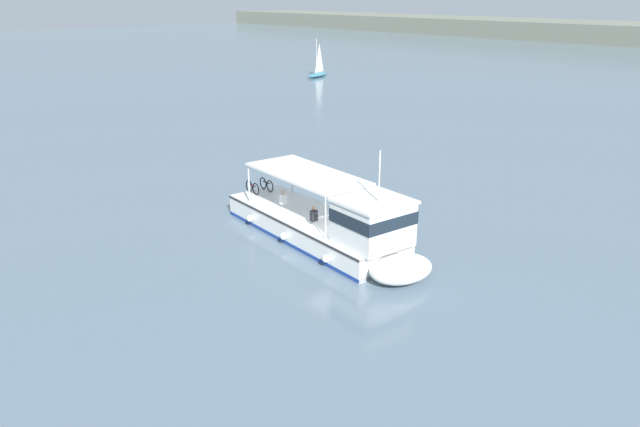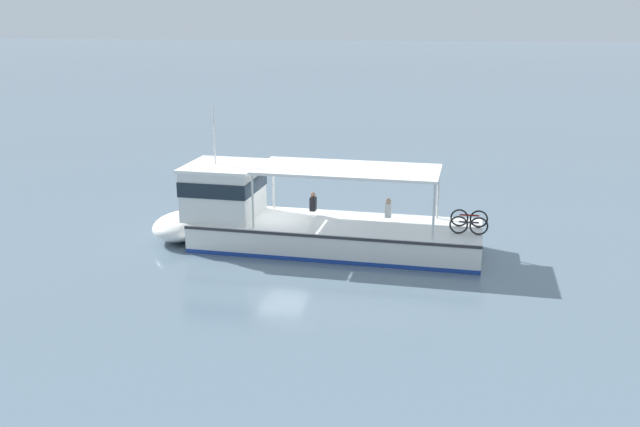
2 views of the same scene
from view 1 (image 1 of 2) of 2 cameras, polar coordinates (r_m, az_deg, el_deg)
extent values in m
plane|color=slate|center=(28.73, 2.00, -3.74)|extent=(400.00, 400.00, 0.00)
cube|color=white|center=(30.48, -0.68, -1.20)|extent=(10.98, 3.89, 1.10)
ellipsoid|color=white|center=(26.14, 7.45, -5.06)|extent=(2.39, 3.08, 1.01)
cube|color=navy|center=(30.65, -0.68, -1.99)|extent=(10.99, 3.93, 0.16)
cube|color=#2D2D33|center=(30.32, -0.68, -0.37)|extent=(10.99, 3.95, 0.10)
cube|color=white|center=(26.76, 4.91, -0.87)|extent=(2.77, 2.88, 1.90)
cube|color=#19232D|center=(26.65, 4.93, -0.20)|extent=(2.81, 2.95, 0.56)
cube|color=white|center=(26.43, 4.97, 1.18)|extent=(2.94, 3.05, 0.12)
cube|color=white|center=(30.01, -1.21, 3.69)|extent=(6.88, 3.37, 0.10)
cylinder|color=silver|center=(28.72, 4.82, 0.69)|extent=(0.08, 0.08, 2.00)
cylinder|color=silver|center=(27.08, 0.51, -0.44)|extent=(0.08, 0.08, 2.00)
cylinder|color=silver|center=(33.60, -2.57, 3.56)|extent=(0.08, 0.08, 2.00)
cylinder|color=silver|center=(32.21, -6.56, 2.74)|extent=(0.08, 0.08, 2.00)
cylinder|color=silver|center=(25.87, 5.49, 3.45)|extent=(0.06, 0.06, 2.20)
sphere|color=white|center=(27.00, 0.57, -4.17)|extent=(0.36, 0.36, 0.36)
sphere|color=white|center=(29.48, -3.35, -2.10)|extent=(0.36, 0.36, 0.36)
sphere|color=white|center=(31.94, -6.45, -0.44)|extent=(0.36, 0.36, 0.36)
torus|color=black|center=(34.00, -4.63, 2.53)|extent=(0.66, 0.10, 0.66)
torus|color=black|center=(34.57, -5.26, 2.80)|extent=(0.66, 0.10, 0.66)
cylinder|color=#232328|center=(34.25, -4.96, 2.86)|extent=(0.70, 0.11, 0.06)
torus|color=black|center=(33.55, -5.93, 2.25)|extent=(0.66, 0.10, 0.66)
torus|color=black|center=(34.12, -6.54, 2.53)|extent=(0.66, 0.10, 0.66)
cylinder|color=maroon|center=(33.80, -6.25, 2.59)|extent=(0.70, 0.11, 0.06)
cube|color=white|center=(31.40, -3.41, 1.35)|extent=(0.24, 0.33, 0.52)
sphere|color=tan|center=(31.29, -3.43, 1.99)|extent=(0.20, 0.20, 0.20)
cube|color=black|center=(28.98, -0.57, -0.20)|extent=(0.24, 0.33, 0.52)
sphere|color=#9E7051|center=(28.85, -0.58, 0.49)|extent=(0.20, 0.20, 0.20)
ellipsoid|color=teal|center=(90.98, -0.22, 12.64)|extent=(2.87, 5.00, 0.60)
cylinder|color=silver|center=(90.43, -0.33, 14.32)|extent=(0.08, 0.08, 4.80)
pyramid|color=white|center=(91.21, -0.06, 14.17)|extent=(0.60, 1.63, 4.08)
camera|label=2|loc=(49.95, 19.82, 15.46)|focal=39.04mm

